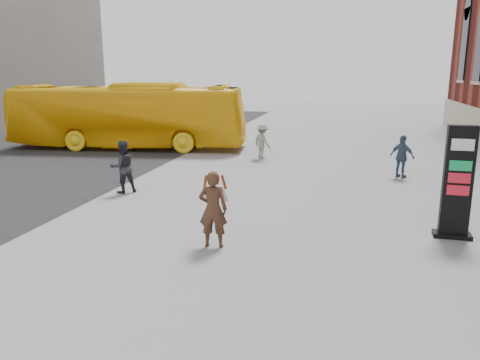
% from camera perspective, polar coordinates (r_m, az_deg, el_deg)
% --- Properties ---
extents(ground, '(100.00, 100.00, 0.00)m').
position_cam_1_polar(ground, '(10.82, -0.86, -7.49)').
color(ground, '#9E9EA3').
extents(info_pylon, '(0.86, 0.45, 2.64)m').
position_cam_1_polar(info_pylon, '(11.82, 24.98, -0.29)').
color(info_pylon, black).
rests_on(info_pylon, ground).
extents(woman, '(0.70, 0.65, 1.72)m').
position_cam_1_polar(woman, '(10.26, -3.30, -3.45)').
color(woman, '#412A1A').
rests_on(woman, ground).
extents(bus, '(11.95, 4.12, 3.26)m').
position_cam_1_polar(bus, '(24.29, -13.48, 7.63)').
color(bus, yellow).
rests_on(bus, road).
extents(pedestrian_a, '(1.03, 1.02, 1.68)m').
position_cam_1_polar(pedestrian_a, '(15.34, -14.10, 1.57)').
color(pedestrian_a, '#27272D').
rests_on(pedestrian_a, ground).
extents(pedestrian_b, '(1.13, 1.10, 1.55)m').
position_cam_1_polar(pedestrian_b, '(20.77, 2.74, 4.72)').
color(pedestrian_b, gray).
rests_on(pedestrian_b, ground).
extents(pedestrian_c, '(0.97, 0.82, 1.56)m').
position_cam_1_polar(pedestrian_c, '(17.99, 19.15, 2.71)').
color(pedestrian_c, '#3F5269').
rests_on(pedestrian_c, ground).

